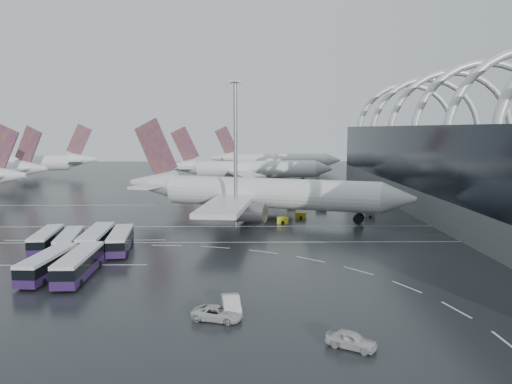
{
  "coord_description": "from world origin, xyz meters",
  "views": [
    {
      "loc": [
        4.61,
        -85.51,
        19.33
      ],
      "look_at": [
        5.91,
        11.15,
        7.0
      ],
      "focal_mm": 35.0,
      "sensor_mm": 36.0,
      "label": 1
    }
  ],
  "objects_px": {
    "bus_row_far_b": "(48,264)",
    "bus_row_far_c": "(79,264)",
    "bus_row_near_d": "(121,240)",
    "gse_cart_belly_d": "(370,215)",
    "bus_row_near_b": "(69,242)",
    "van_curve_a": "(217,313)",
    "van_curve_c": "(231,304)",
    "bus_row_near_c": "(97,240)",
    "bus_row_near_a": "(46,240)",
    "jet_remote_far": "(36,163)",
    "gse_cart_belly_e": "(292,204)",
    "airliner_main": "(256,193)",
    "airliner_gate_c": "(274,161)",
    "gse_cart_belly_c": "(283,220)",
    "gse_cart_belly_a": "(301,215)",
    "gse_cart_belly_b": "(321,207)",
    "van_curve_b": "(351,340)",
    "floodlight_mast": "(235,134)",
    "airliner_gate_b": "(248,170)"
  },
  "relations": [
    {
      "from": "bus_row_near_a",
      "to": "bus_row_near_c",
      "type": "bearing_deg",
      "value": -104.57
    },
    {
      "from": "bus_row_near_c",
      "to": "bus_row_far_b",
      "type": "bearing_deg",
      "value": 166.52
    },
    {
      "from": "jet_remote_far",
      "to": "gse_cart_belly_e",
      "type": "bearing_deg",
      "value": 126.85
    },
    {
      "from": "gse_cart_belly_a",
      "to": "bus_row_far_c",
      "type": "bearing_deg",
      "value": -127.79
    },
    {
      "from": "van_curve_a",
      "to": "gse_cart_belly_e",
      "type": "xyz_separation_m",
      "value": [
        13.79,
        73.72,
        -0.11
      ]
    },
    {
      "from": "airliner_gate_b",
      "to": "van_curve_b",
      "type": "height_order",
      "value": "airliner_gate_b"
    },
    {
      "from": "floodlight_mast",
      "to": "gse_cart_belly_b",
      "type": "relative_size",
      "value": 11.8
    },
    {
      "from": "bus_row_near_c",
      "to": "gse_cart_belly_c",
      "type": "distance_m",
      "value": 38.81
    },
    {
      "from": "van_curve_b",
      "to": "floodlight_mast",
      "type": "relative_size",
      "value": 0.16
    },
    {
      "from": "airliner_main",
      "to": "bus_row_near_d",
      "type": "distance_m",
      "value": 36.28
    },
    {
      "from": "airliner_main",
      "to": "gse_cart_belly_c",
      "type": "xyz_separation_m",
      "value": [
        5.34,
        -5.62,
        -4.81
      ]
    },
    {
      "from": "bus_row_far_c",
      "to": "gse_cart_belly_e",
      "type": "xyz_separation_m",
      "value": [
        32.7,
        58.83,
        -1.2
      ]
    },
    {
      "from": "jet_remote_far",
      "to": "bus_row_near_d",
      "type": "height_order",
      "value": "jet_remote_far"
    },
    {
      "from": "gse_cart_belly_c",
      "to": "gse_cart_belly_e",
      "type": "relative_size",
      "value": 1.05
    },
    {
      "from": "bus_row_far_c",
      "to": "floodlight_mast",
      "type": "relative_size",
      "value": 0.46
    },
    {
      "from": "airliner_gate_c",
      "to": "gse_cart_belly_e",
      "type": "xyz_separation_m",
      "value": [
        -0.68,
        -98.97,
        -4.53
      ]
    },
    {
      "from": "van_curve_a",
      "to": "van_curve_b",
      "type": "height_order",
      "value": "van_curve_b"
    },
    {
      "from": "bus_row_near_b",
      "to": "gse_cart_belly_d",
      "type": "relative_size",
      "value": 5.69
    },
    {
      "from": "van_curve_a",
      "to": "gse_cart_belly_b",
      "type": "distance_m",
      "value": 71.95
    },
    {
      "from": "bus_row_near_d",
      "to": "bus_row_far_c",
      "type": "relative_size",
      "value": 0.97
    },
    {
      "from": "airliner_main",
      "to": "airliner_gate_c",
      "type": "xyz_separation_m",
      "value": [
        9.69,
        114.82,
        -0.31
      ]
    },
    {
      "from": "airliner_gate_c",
      "to": "gse_cart_belly_b",
      "type": "relative_size",
      "value": 23.4
    },
    {
      "from": "gse_cart_belly_c",
      "to": "bus_row_far_b",
      "type": "bearing_deg",
      "value": -132.03
    },
    {
      "from": "airliner_gate_b",
      "to": "van_curve_a",
      "type": "height_order",
      "value": "airliner_gate_b"
    },
    {
      "from": "jet_remote_far",
      "to": "gse_cart_belly_e",
      "type": "relative_size",
      "value": 22.02
    },
    {
      "from": "gse_cart_belly_a",
      "to": "bus_row_near_d",
      "type": "bearing_deg",
      "value": -137.84
    },
    {
      "from": "airliner_gate_c",
      "to": "bus_row_far_c",
      "type": "relative_size",
      "value": 4.3
    },
    {
      "from": "bus_row_near_d",
      "to": "bus_row_far_c",
      "type": "distance_m",
      "value": 14.45
    },
    {
      "from": "bus_row_far_b",
      "to": "bus_row_far_c",
      "type": "relative_size",
      "value": 0.95
    },
    {
      "from": "bus_row_near_d",
      "to": "gse_cart_belly_d",
      "type": "distance_m",
      "value": 55.33
    },
    {
      "from": "van_curve_a",
      "to": "gse_cart_belly_d",
      "type": "bearing_deg",
      "value": -10.68
    },
    {
      "from": "airliner_gate_b",
      "to": "bus_row_near_c",
      "type": "distance_m",
      "value": 99.36
    },
    {
      "from": "gse_cart_belly_a",
      "to": "gse_cart_belly_b",
      "type": "height_order",
      "value": "gse_cart_belly_b"
    },
    {
      "from": "bus_row_far_c",
      "to": "gse_cart_belly_a",
      "type": "bearing_deg",
      "value": -39.31
    },
    {
      "from": "bus_row_far_c",
      "to": "gse_cart_belly_d",
      "type": "xyz_separation_m",
      "value": [
        48.56,
        43.76,
        -1.2
      ]
    },
    {
      "from": "airliner_gate_c",
      "to": "bus_row_far_c",
      "type": "bearing_deg",
      "value": -105.37
    },
    {
      "from": "airliner_main",
      "to": "gse_cart_belly_d",
      "type": "distance_m",
      "value": 25.35
    },
    {
      "from": "airliner_main",
      "to": "gse_cart_belly_c",
      "type": "relative_size",
      "value": 26.91
    },
    {
      "from": "jet_remote_far",
      "to": "gse_cart_belly_e",
      "type": "xyz_separation_m",
      "value": [
        96.62,
        -79.71,
        -4.91
      ]
    },
    {
      "from": "bus_row_far_b",
      "to": "bus_row_near_d",
      "type": "bearing_deg",
      "value": -19.21
    },
    {
      "from": "bus_row_near_a",
      "to": "gse_cart_belly_a",
      "type": "xyz_separation_m",
      "value": [
        43.66,
        27.79,
        -1.05
      ]
    },
    {
      "from": "gse_cart_belly_b",
      "to": "gse_cart_belly_e",
      "type": "distance_m",
      "value": 8.25
    },
    {
      "from": "airliner_gate_b",
      "to": "gse_cart_belly_c",
      "type": "distance_m",
      "value": 73.71
    },
    {
      "from": "airliner_gate_c",
      "to": "van_curve_b",
      "type": "height_order",
      "value": "airliner_gate_c"
    },
    {
      "from": "bus_row_near_b",
      "to": "van_curve_a",
      "type": "distance_m",
      "value": 38.02
    },
    {
      "from": "van_curve_c",
      "to": "bus_row_near_c",
      "type": "bearing_deg",
      "value": 122.28
    },
    {
      "from": "gse_cart_belly_b",
      "to": "bus_row_near_b",
      "type": "bearing_deg",
      "value": -138.46
    },
    {
      "from": "floodlight_mast",
      "to": "gse_cart_belly_c",
      "type": "xyz_separation_m",
      "value": [
        9.54,
        2.15,
        -17.64
      ]
    },
    {
      "from": "gse_cart_belly_e",
      "to": "gse_cart_belly_c",
      "type": "bearing_deg",
      "value": -99.7
    },
    {
      "from": "jet_remote_far",
      "to": "gse_cart_belly_a",
      "type": "xyz_separation_m",
      "value": [
        97.24,
        -95.56,
        -4.9
      ]
    }
  ]
}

